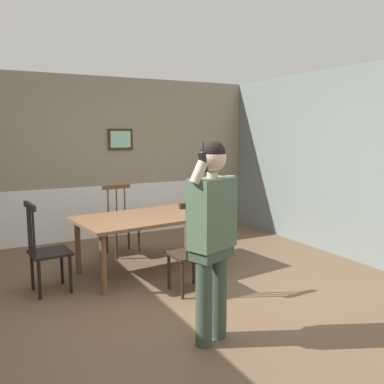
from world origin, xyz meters
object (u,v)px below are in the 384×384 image
chair_at_table_head (121,221)px  dining_table (151,221)px  person_figure (213,228)px  chair_by_doorway (46,250)px  chair_near_window (190,251)px

chair_at_table_head → dining_table: bearing=91.0°
dining_table → person_figure: person_figure is taller
chair_by_doorway → person_figure: bearing=25.4°
chair_at_table_head → person_figure: 2.87m
chair_near_window → chair_by_doorway: bearing=150.2°
dining_table → chair_near_window: size_ratio=1.86×
chair_by_doorway → chair_at_table_head: 1.59m
chair_near_window → dining_table: bearing=94.6°
person_figure → chair_by_doorway: bearing=-79.3°
chair_near_window → person_figure: 1.20m
dining_table → chair_by_doorway: bearing=-173.5°
chair_near_window → chair_at_table_head: 1.80m
dining_table → chair_near_window: chair_near_window is taller
chair_at_table_head → person_figure: bearing=81.9°
chair_at_table_head → person_figure: size_ratio=0.58×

